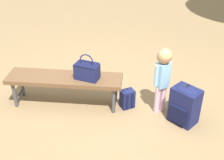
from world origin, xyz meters
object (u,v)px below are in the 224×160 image
park_bench (65,80)px  backpack_large (185,103)px  handbag (87,70)px  child_standing (163,71)px  backpack_small (127,98)px

park_bench → backpack_large: (1.64, 0.17, -0.11)m
park_bench → handbag: size_ratio=4.48×
handbag → child_standing: size_ratio=0.38×
handbag → child_standing: bearing=12.5°
backpack_large → park_bench: bearing=-174.2°
child_standing → handbag: bearing=-167.5°
backpack_large → backpack_small: bearing=176.2°
park_bench → handbag: bearing=11.6°
backpack_large → backpack_small: backpack_large is taller
park_bench → backpack_large: 1.66m
park_bench → backpack_small: 0.91m
backpack_large → handbag: bearing=-175.6°
backpack_small → backpack_large: bearing=-3.8°
child_standing → backpack_large: (0.34, -0.12, -0.35)m
park_bench → backpack_large: size_ratio=2.86×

